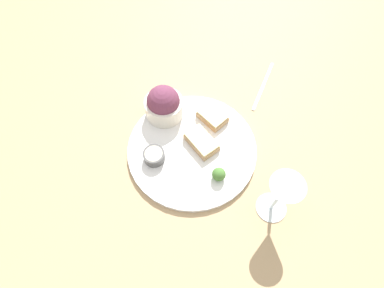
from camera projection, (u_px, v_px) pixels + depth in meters
name	position (u px, v px, depth m)	size (l,w,h in m)	color
ground_plane	(192.00, 150.00, 0.81)	(4.00, 4.00, 0.00)	tan
dinner_plate	(192.00, 149.00, 0.80)	(0.34, 0.34, 0.01)	white
salad_bowl	(164.00, 104.00, 0.81)	(0.10, 0.10, 0.10)	silver
sauce_ramekin	(154.00, 156.00, 0.76)	(0.06, 0.06, 0.03)	#4C4C4C
cheese_toast_near	(202.00, 142.00, 0.79)	(0.09, 0.06, 0.03)	tan
cheese_toast_far	(212.00, 116.00, 0.83)	(0.08, 0.06, 0.03)	tan
wine_glass	(282.00, 194.00, 0.64)	(0.08, 0.08, 0.15)	silver
garnish	(219.00, 174.00, 0.74)	(0.03, 0.03, 0.03)	#477533
fork	(263.00, 85.00, 0.91)	(0.11, 0.17, 0.01)	silver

